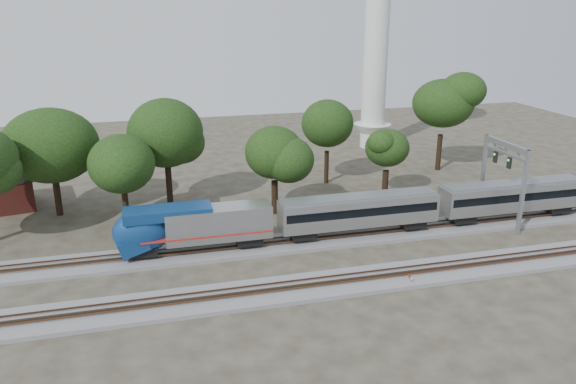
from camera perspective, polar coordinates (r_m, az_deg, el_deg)
The scene contains 14 objects.
ground at distance 55.62m, azimuth 2.73°, elevation -7.70°, with size 160.00×160.00×0.00m, color #383328.
track_far at distance 60.74m, azimuth 1.05°, elevation -5.11°, with size 160.00×5.00×0.73m.
track_near at distance 52.15m, azimuth 4.06°, elevation -9.38°, with size 160.00×5.00×0.73m.
switch_stand_red at distance 53.71m, azimuth 12.23°, elevation -8.49°, with size 0.27×0.10×0.87m.
switch_stand_white at distance 53.22m, azimuth 12.44°, elevation -8.76°, with size 0.28×0.07×0.88m.
switch_lever at distance 52.56m, azimuth 10.48°, elevation -9.50°, with size 0.50×0.30×0.30m, color #512D19.
signal_gantry at distance 68.80m, azimuth 21.08°, elevation 2.61°, with size 0.68×8.05×9.79m.
tree_1 at distance 72.02m, azimuth -22.97°, elevation 4.35°, with size 8.87×8.87×12.51m.
tree_2 at distance 65.59m, azimuth -16.55°, elevation 2.77°, with size 7.74×7.74×10.92m.
tree_3 at distance 70.97m, azimuth -12.34°, elevation 5.86°, with size 9.66×9.66×13.62m.
tree_4 at distance 67.14m, azimuth -1.40°, elevation 4.03°, with size 7.89×7.89×11.12m.
tree_5 at distance 79.31m, azimuth 4.03°, elevation 6.95°, with size 8.83×8.83×12.44m.
tree_6 at distance 74.69m, azimuth 10.04°, elevation 4.43°, with size 6.84×6.84×9.64m.
tree_7 at distance 88.44m, azimuth 15.49°, elevation 8.67°, with size 10.56×10.56×14.89m.
Camera 1 is at (-15.14, -47.51, 24.64)m, focal length 35.00 mm.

